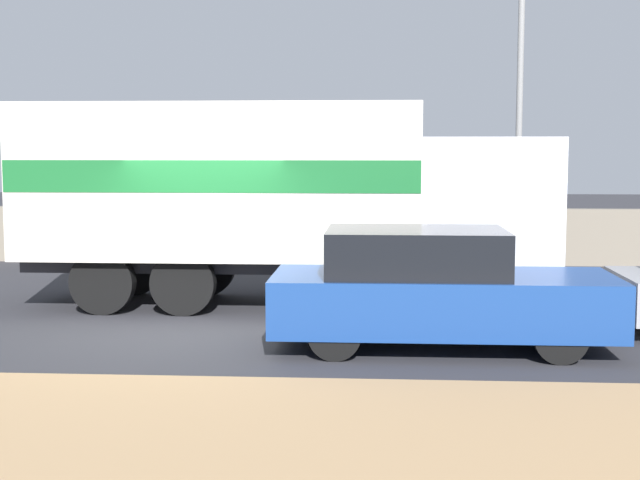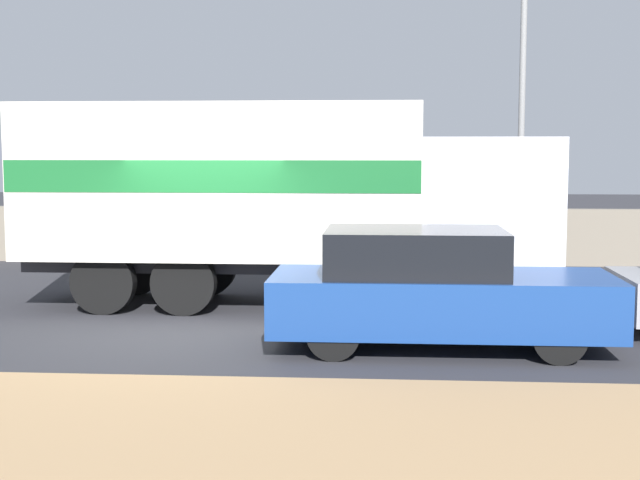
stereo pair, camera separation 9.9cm
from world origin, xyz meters
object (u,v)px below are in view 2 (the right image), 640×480
box_truck (272,190)px  pedestrian (36,231)px  street_lamp (523,61)px  car_hatchback (435,290)px

box_truck → pedestrian: box_truck is taller
street_lamp → car_hatchback: size_ratio=1.75×
street_lamp → pedestrian: 11.32m
box_truck → pedestrian: 7.33m
pedestrian → car_hatchback: bearing=-41.2°
street_lamp → car_hatchback: bearing=-106.1°
street_lamp → box_truck: street_lamp is taller
street_lamp → pedestrian: street_lamp is taller
box_truck → car_hatchback: size_ratio=1.94×
box_truck → car_hatchback: bearing=-50.2°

